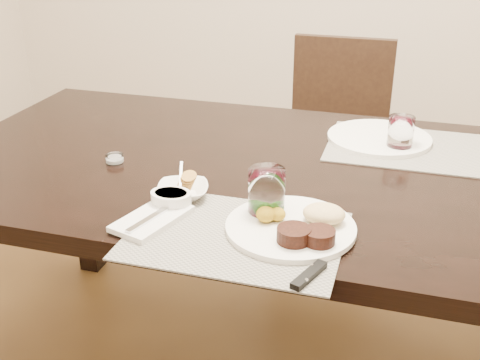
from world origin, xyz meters
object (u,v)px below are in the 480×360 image
(dinner_plate, at_px, (296,225))
(steak_knife, at_px, (312,267))
(chair_far, at_px, (335,136))
(cracker_bowl, at_px, (183,190))
(far_plate, at_px, (379,138))
(wine_glass_near, at_px, (266,196))

(dinner_plate, relative_size, steak_knife, 1.17)
(chair_far, xyz_separation_m, cracker_bowl, (-0.22, -1.19, 0.27))
(steak_knife, xyz_separation_m, far_plate, (0.07, 0.75, 0.00))
(chair_far, bearing_deg, wine_glass_near, -89.87)
(chair_far, xyz_separation_m, dinner_plate, (0.08, -1.28, 0.27))
(steak_knife, height_order, wine_glass_near, wine_glass_near)
(cracker_bowl, height_order, wine_glass_near, wine_glass_near)
(cracker_bowl, distance_m, far_plate, 0.68)
(chair_far, bearing_deg, steak_knife, -84.23)
(wine_glass_near, bearing_deg, chair_far, 90.13)
(cracker_bowl, relative_size, wine_glass_near, 1.35)
(dinner_plate, height_order, wine_glass_near, wine_glass_near)
(cracker_bowl, bearing_deg, dinner_plate, -16.59)
(cracker_bowl, height_order, far_plate, cracker_bowl)
(chair_far, bearing_deg, far_plate, -72.31)
(steak_knife, relative_size, cracker_bowl, 1.58)
(dinner_plate, distance_m, wine_glass_near, 0.10)
(cracker_bowl, bearing_deg, steak_knife, -32.57)
(dinner_plate, bearing_deg, far_plate, 59.39)
(wine_glass_near, xyz_separation_m, far_plate, (0.21, 0.56, -0.04))
(steak_knife, bearing_deg, chair_far, 116.49)
(wine_glass_near, bearing_deg, dinner_plate, -32.47)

